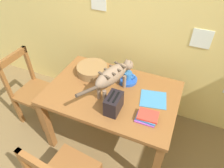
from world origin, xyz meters
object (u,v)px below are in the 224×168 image
Objects in this scene: wicker_basket at (92,70)px; coffee_mug at (128,76)px; cat at (113,75)px; saucer_bowl at (127,80)px; toaster at (114,103)px; magazine at (153,99)px; dining_table at (112,98)px; wooden_chair_near at (32,90)px; book_stack at (147,117)px.

coffee_mug is at bearing 3.72° from wicker_basket.
saucer_bowl is at bearing 90.00° from cat.
coffee_mug is at bearing -0.00° from saucer_bowl.
wicker_basket is at bearing 136.23° from toaster.
saucer_bowl is 1.06× the size of toaster.
cat is at bearing 174.88° from magazine.
dining_table is 1.06m from wooden_chair_near.
dining_table is 0.40m from wicker_basket.
book_stack is at bearing -51.48° from saucer_bowl.
coffee_mug is 0.44m from toaster.
toaster is (0.11, -0.22, 0.18)m from dining_table.
cat is 0.29m from saucer_bowl.
wooden_chair_near is at bearing 173.18° from magazine.
magazine is (0.33, -0.16, -0.01)m from saucer_bowl.
coffee_mug reaches higher than saucer_bowl.
wicker_basket is (-0.32, 0.19, 0.14)m from dining_table.
wooden_chair_near is (-1.04, -0.08, -0.21)m from dining_table.
book_stack is at bearing 3.52° from toaster.
book_stack is (0.41, -0.21, -0.18)m from cat.
book_stack is at bearing -51.75° from coffee_mug.
dining_table is 0.29m from coffee_mug.
wooden_chair_near reaches higher than toaster.
cat is at bearing 152.87° from book_stack.
book_stack is 0.97× the size of toaster.
wicker_basket is (-0.33, 0.19, -0.16)m from cat.
cat reaches higher than toaster.
book_stack is at bearing 86.58° from wooden_chair_near.
coffee_mug is 0.69× the size of book_stack.
toaster reaches higher than magazine.
saucer_bowl is 0.63× the size of wicker_basket.
magazine is (0.40, 0.05, -0.20)m from cat.
saucer_bowl reaches higher than dining_table.
book_stack is at bearing -7.94° from cat.
wooden_chair_near is at bearing -159.58° from wicker_basket.
saucer_bowl is 1.59× the size of coffee_mug.
cat is at bearing -109.20° from saucer_bowl.
dining_table is at bearing -128.78° from cat.
dining_table is at bearing 116.58° from toaster.
toaster is at bearing 84.31° from wooden_chair_near.
coffee_mug is at bearing 68.19° from dining_table.
coffee_mug is 1.22m from wooden_chair_near.
toaster reaches higher than wicker_basket.
saucer_bowl is 0.06m from coffee_mug.
wicker_basket reaches higher than saucer_bowl.
wooden_chair_near reaches higher than book_stack.
toaster is (0.02, -0.44, 0.01)m from coffee_mug.
coffee_mug is at bearing 89.22° from cat.
wooden_chair_near is (-1.46, 0.13, -0.33)m from book_stack.
cat reaches higher than wooden_chair_near.
saucer_bowl is 0.23× the size of wooden_chair_near.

